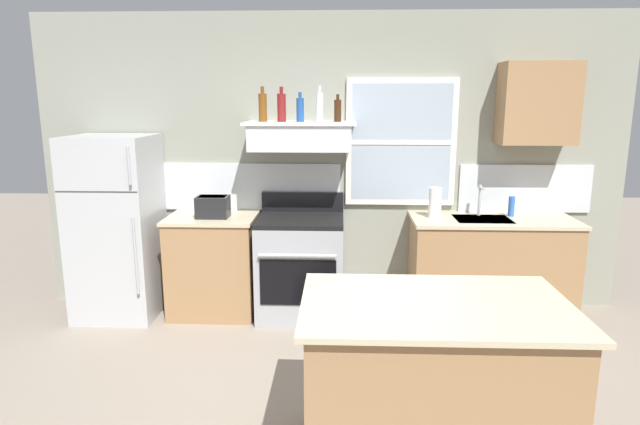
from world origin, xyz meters
TOP-DOWN VIEW (x-y plane):
  - back_wall at (0.03, 2.23)m, footprint 5.40×0.11m
  - refrigerator at (-1.90, 1.84)m, footprint 0.70×0.72m
  - counter_left_of_stove at (-1.05, 1.90)m, footprint 0.79×0.63m
  - toaster at (-1.02, 1.85)m, footprint 0.30×0.20m
  - stove_range at (-0.25, 1.86)m, footprint 0.76×0.69m
  - range_hood_shelf at (-0.25, 1.96)m, footprint 0.96×0.52m
  - bottle_amber_wine at (-0.57, 1.92)m, footprint 0.07×0.07m
  - bottle_red_label_wine at (-0.41, 1.91)m, footprint 0.07×0.07m
  - bottle_blue_liqueur at (-0.25, 1.92)m, footprint 0.07×0.07m
  - bottle_clear_tall at (-0.08, 1.92)m, footprint 0.06×0.06m
  - bottle_brown_stout at (0.07, 1.93)m, footprint 0.06×0.06m
  - counter_right_with_sink at (1.45, 1.90)m, footprint 1.43×0.63m
  - sink_faucet at (1.35, 2.00)m, footprint 0.03×0.17m
  - paper_towel_roll at (0.93, 1.90)m, footprint 0.11×0.11m
  - dish_soap_bottle at (1.63, 2.00)m, footprint 0.06×0.06m
  - kitchen_island at (0.60, -0.12)m, footprint 1.40×0.90m
  - upper_cabinet_right at (1.80, 2.04)m, footprint 0.64×0.32m

SIDE VIEW (x-z plane):
  - counter_left_of_stove at x=-1.05m, z-range 0.00..0.91m
  - counter_right_with_sink at x=1.45m, z-range 0.00..0.91m
  - kitchen_island at x=0.60m, z-range 0.00..0.91m
  - stove_range at x=-0.25m, z-range -0.08..1.01m
  - refrigerator at x=-1.90m, z-range 0.00..1.63m
  - dish_soap_bottle at x=1.63m, z-range 0.91..1.09m
  - toaster at x=-1.02m, z-range 0.91..1.10m
  - paper_towel_roll at x=0.93m, z-range 0.91..1.18m
  - sink_faucet at x=1.35m, z-range 0.94..1.22m
  - back_wall at x=0.03m, z-range 0.00..2.70m
  - range_hood_shelf at x=-0.25m, z-range 1.50..1.75m
  - bottle_brown_stout at x=0.07m, z-range 1.73..1.96m
  - bottle_blue_liqueur at x=-0.25m, z-range 1.73..1.98m
  - bottle_red_label_wine at x=-0.41m, z-range 1.72..2.02m
  - bottle_amber_wine at x=-0.57m, z-range 1.72..2.02m
  - bottle_clear_tall at x=-0.08m, z-range 1.72..2.03m
  - upper_cabinet_right at x=1.80m, z-range 1.55..2.25m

